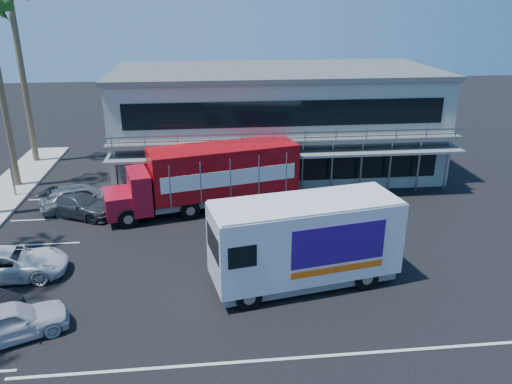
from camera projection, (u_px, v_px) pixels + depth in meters
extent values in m
plane|color=black|center=(256.00, 273.00, 22.96)|extent=(120.00, 120.00, 0.00)
cube|color=gray|center=(275.00, 122.00, 35.92)|extent=(22.00, 10.00, 7.00)
cube|color=#515454|center=(276.00, 71.00, 34.61)|extent=(22.40, 10.40, 0.30)
cube|color=#515454|center=(288.00, 141.00, 30.69)|extent=(22.00, 1.20, 0.25)
cube|color=gray|center=(290.00, 136.00, 30.00)|extent=(22.00, 0.08, 0.90)
cube|color=slate|center=(288.00, 154.00, 30.66)|extent=(22.00, 1.80, 0.15)
cube|color=black|center=(286.00, 169.00, 31.94)|extent=(20.00, 0.06, 1.60)
cube|color=black|center=(287.00, 114.00, 30.65)|extent=(20.00, 0.06, 1.60)
cylinder|color=brown|center=(4.00, 105.00, 31.59)|extent=(0.44, 0.44, 11.00)
cylinder|color=brown|center=(24.00, 84.00, 36.47)|extent=(0.44, 0.44, 12.00)
cylinder|color=gray|center=(5.00, 136.00, 30.32)|extent=(0.14, 0.14, 8.00)
cube|color=#A40D22|center=(119.00, 203.00, 27.98)|extent=(2.06, 2.73, 1.30)
cube|color=#A40D22|center=(139.00, 191.00, 28.15)|extent=(1.70, 2.89, 2.27)
cube|color=black|center=(138.00, 180.00, 27.91)|extent=(0.61, 2.24, 0.76)
cube|color=#B60B18|center=(223.00, 169.00, 29.49)|extent=(9.05, 4.72, 2.81)
cube|color=slate|center=(224.00, 195.00, 30.10)|extent=(8.95, 4.33, 0.32)
cube|color=white|center=(230.00, 178.00, 28.34)|extent=(7.73, 1.96, 0.92)
cube|color=white|center=(217.00, 164.00, 30.73)|extent=(7.73, 1.96, 0.92)
cylinder|color=black|center=(128.00, 219.00, 27.23)|extent=(1.16, 0.54, 1.13)
cylinder|color=black|center=(123.00, 203.00, 29.31)|extent=(1.16, 0.54, 1.13)
cylinder|color=black|center=(190.00, 210.00, 28.34)|extent=(1.16, 0.54, 1.13)
cylinder|color=black|center=(181.00, 196.00, 30.42)|extent=(1.16, 0.54, 1.13)
cylinder|color=black|center=(275.00, 199.00, 30.01)|extent=(1.16, 0.54, 1.13)
cylinder|color=black|center=(261.00, 186.00, 32.09)|extent=(1.16, 0.54, 1.13)
cube|color=silver|center=(305.00, 238.00, 21.29)|extent=(8.38, 4.18, 3.21)
cube|color=slate|center=(304.00, 274.00, 21.93)|extent=(8.02, 3.85, 0.40)
cube|color=black|center=(213.00, 243.00, 20.09)|extent=(0.47, 2.23, 1.09)
cube|color=silver|center=(306.00, 203.00, 20.70)|extent=(8.22, 4.09, 0.09)
cube|color=#2A0B68|center=(339.00, 245.00, 20.21)|extent=(4.06, 0.79, 1.72)
cube|color=#2A0B68|center=(312.00, 218.00, 22.69)|extent=(4.06, 0.79, 1.72)
cube|color=#F2590C|center=(337.00, 269.00, 20.62)|extent=(4.05, 0.78, 0.29)
cylinder|color=black|center=(249.00, 298.00, 20.04)|extent=(1.13, 0.48, 1.10)
cylinder|color=black|center=(234.00, 269.00, 22.21)|extent=(1.13, 0.48, 1.10)
cylinder|color=black|center=(366.00, 278.00, 21.46)|extent=(1.13, 0.48, 1.10)
cylinder|color=black|center=(341.00, 252.00, 23.62)|extent=(1.13, 0.48, 1.10)
imported|color=silver|center=(9.00, 322.00, 18.25)|extent=(4.48, 3.21, 1.42)
imported|color=silver|center=(11.00, 264.00, 22.37)|extent=(5.00, 2.55, 1.35)
imported|color=#2B3239|center=(79.00, 205.00, 28.83)|extent=(5.01, 3.67, 1.35)
imported|color=gray|center=(82.00, 197.00, 29.63)|extent=(5.14, 3.39, 1.62)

